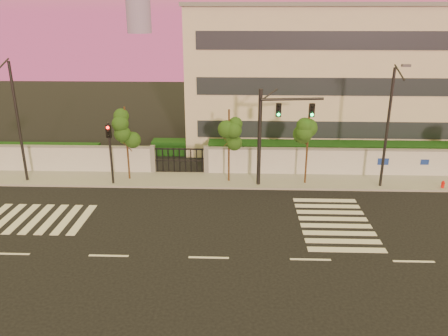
{
  "coord_description": "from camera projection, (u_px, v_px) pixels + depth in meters",
  "views": [
    {
      "loc": [
        1.43,
        -18.82,
        11.32
      ],
      "look_at": [
        0.54,
        6.0,
        2.61
      ],
      "focal_mm": 35.0,
      "sensor_mm": 36.0,
      "label": 1
    }
  ],
  "objects": [
    {
      "name": "perimeter_wall",
      "position": [
        221.0,
        161.0,
        32.5
      ],
      "size": [
        60.0,
        0.36,
        2.2
      ],
      "color": "#B5B7BD",
      "rests_on": "ground"
    },
    {
      "name": "institutional_building",
      "position": [
        322.0,
        75.0,
        39.94
      ],
      "size": [
        24.4,
        12.4,
        12.25
      ],
      "color": "beige",
      "rests_on": "ground"
    },
    {
      "name": "street_tree_e",
      "position": [
        309.0,
        126.0,
        29.48
      ],
      "size": [
        1.62,
        1.29,
        5.76
      ],
      "color": "#382314",
      "rests_on": "ground"
    },
    {
      "name": "hedge_row",
      "position": [
        236.0,
        153.0,
        35.14
      ],
      "size": [
        41.0,
        4.25,
        1.8
      ],
      "color": "#103710",
      "rests_on": "ground"
    },
    {
      "name": "traffic_signal_main",
      "position": [
        273.0,
        126.0,
        29.14
      ],
      "size": [
        4.29,
        0.68,
        6.79
      ],
      "rotation": [
        0.0,
        0.0,
        0.12
      ],
      "color": "black",
      "rests_on": "ground"
    },
    {
      "name": "streetlight_east",
      "position": [
        389.0,
        123.0,
        28.6
      ],
      "size": [
        0.51,
        2.07,
        8.59
      ],
      "color": "black",
      "rests_on": "ground"
    },
    {
      "name": "fire_hydrant",
      "position": [
        443.0,
        185.0,
        29.82
      ],
      "size": [
        0.26,
        0.25,
        0.66
      ],
      "rotation": [
        0.0,
        0.0,
        0.21
      ],
      "color": "red",
      "rests_on": "ground"
    },
    {
      "name": "street_tree_c",
      "position": [
        126.0,
        127.0,
        30.35
      ],
      "size": [
        1.55,
        1.24,
        5.4
      ],
      "color": "#382314",
      "rests_on": "ground"
    },
    {
      "name": "street_tree_d",
      "position": [
        229.0,
        129.0,
        29.98
      ],
      "size": [
        1.64,
        1.31,
        5.3
      ],
      "color": "#382314",
      "rests_on": "ground"
    },
    {
      "name": "traffic_signal_secondary",
      "position": [
        110.0,
        146.0,
        29.81
      ],
      "size": [
        0.35,
        0.34,
        4.52
      ],
      "rotation": [
        0.0,
        0.0,
        0.06
      ],
      "color": "black",
      "rests_on": "ground"
    },
    {
      "name": "ground",
      "position": [
        209.0,
        258.0,
        21.55
      ],
      "size": [
        120.0,
        120.0,
        0.0
      ],
      "primitive_type": "plane",
      "color": "black",
      "rests_on": "ground"
    },
    {
      "name": "sidewalk",
      "position": [
        219.0,
        180.0,
        31.42
      ],
      "size": [
        60.0,
        3.0,
        0.15
      ],
      "primitive_type": "cube",
      "color": "gray",
      "rests_on": "ground"
    },
    {
      "name": "road_markings",
      "position": [
        186.0,
        223.0,
        25.14
      ],
      "size": [
        57.0,
        7.62,
        0.02
      ],
      "color": "silver",
      "rests_on": "ground"
    },
    {
      "name": "streetlight_west",
      "position": [
        16.0,
        117.0,
        29.61
      ],
      "size": [
        0.53,
        2.14,
        8.89
      ],
      "color": "black",
      "rests_on": "ground"
    }
  ]
}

